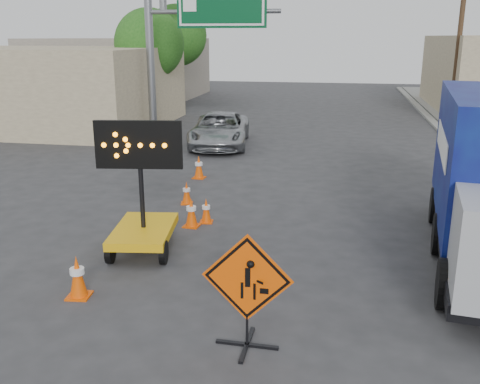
% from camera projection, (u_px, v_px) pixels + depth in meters
% --- Properties ---
extents(ground, '(100.00, 100.00, 0.00)m').
position_uv_depth(ground, '(157.00, 377.00, 7.44)').
color(ground, '#2D2D30').
rests_on(ground, ground).
extents(curb_right, '(0.40, 60.00, 0.12)m').
position_uv_depth(curb_right, '(471.00, 160.00, 20.25)').
color(curb_right, gray).
rests_on(curb_right, ground).
extents(storefront_left_near, '(14.00, 10.00, 4.00)m').
position_uv_depth(storefront_left_near, '(30.00, 87.00, 28.27)').
color(storefront_left_near, '#BEAF89').
rests_on(storefront_left_near, ground).
extents(storefront_left_far, '(12.00, 10.00, 4.40)m').
position_uv_depth(storefront_left_far, '(119.00, 68.00, 41.59)').
color(storefront_left_far, gray).
rests_on(storefront_left_far, ground).
extents(highway_gantry, '(6.18, 0.38, 6.90)m').
position_uv_depth(highway_gantry, '(193.00, 24.00, 23.74)').
color(highway_gantry, slate).
rests_on(highway_gantry, ground).
extents(utility_pole_far, '(1.80, 0.26, 9.00)m').
position_uv_depth(utility_pole_far, '(460.00, 34.00, 27.28)').
color(utility_pole_far, '#46301E').
rests_on(utility_pole_far, ground).
extents(tree_left_near, '(3.71, 3.71, 6.03)m').
position_uv_depth(tree_left_near, '(149.00, 44.00, 28.46)').
color(tree_left_near, '#46301E').
rests_on(tree_left_near, ground).
extents(tree_left_far, '(4.10, 4.10, 6.66)m').
position_uv_depth(tree_left_far, '(176.00, 36.00, 36.06)').
color(tree_left_far, '#46301E').
rests_on(tree_left_far, ground).
extents(construction_sign, '(1.38, 0.98, 1.83)m').
position_uv_depth(construction_sign, '(247.00, 289.00, 7.91)').
color(construction_sign, black).
rests_on(construction_sign, ground).
extents(arrow_board, '(1.82, 2.19, 2.90)m').
position_uv_depth(arrow_board, '(143.00, 223.00, 11.66)').
color(arrow_board, '#E3A80C').
rests_on(arrow_board, ground).
extents(pickup_truck, '(2.98, 5.33, 1.41)m').
position_uv_depth(pickup_truck, '(220.00, 130.00, 22.91)').
color(pickup_truck, '#A1A4A8').
rests_on(pickup_truck, ground).
extents(cone_a, '(0.45, 0.45, 0.80)m').
position_uv_depth(cone_a, '(78.00, 277.00, 9.62)').
color(cone_a, '#EE4E05').
rests_on(cone_a, ground).
extents(cone_b, '(0.41, 0.41, 0.74)m').
position_uv_depth(cone_b, '(191.00, 212.00, 13.22)').
color(cone_b, '#EE4E05').
rests_on(cone_b, ground).
extents(cone_c, '(0.36, 0.36, 0.64)m').
position_uv_depth(cone_c, '(206.00, 210.00, 13.54)').
color(cone_c, '#EE4E05').
rests_on(cone_c, ground).
extents(cone_d, '(0.39, 0.39, 0.64)m').
position_uv_depth(cone_d, '(187.00, 193.00, 15.05)').
color(cone_d, '#EE4E05').
rests_on(cone_d, ground).
extents(cone_e, '(0.42, 0.42, 0.77)m').
position_uv_depth(cone_e, '(199.00, 167.00, 17.75)').
color(cone_e, '#EE4E05').
rests_on(cone_e, ground).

